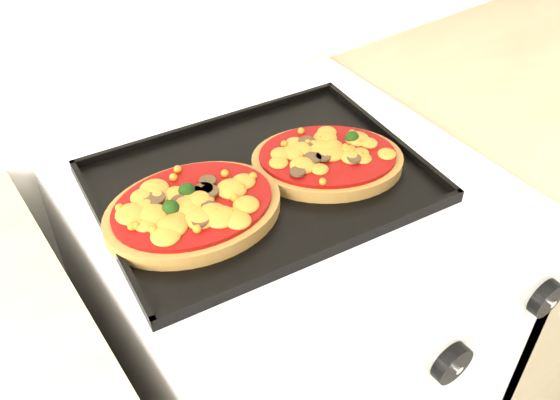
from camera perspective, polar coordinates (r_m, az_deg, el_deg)
stove at (r=1.27m, az=0.85°, el=-14.79°), size 0.60×0.60×0.91m
control_panel at (r=0.82m, az=14.25°, el=-13.41°), size 0.60×0.02×0.09m
knob_center at (r=0.81m, az=15.42°, el=-14.19°), size 0.06×0.02×0.06m
knob_right at (r=0.92m, az=23.10°, el=-8.26°), size 0.06×0.02×0.06m
baking_tray at (r=0.92m, az=-1.77°, el=1.76°), size 0.50×0.39×0.02m
pizza_left at (r=0.86m, az=-7.94°, el=-0.71°), size 0.27×0.22×0.04m
pizza_right at (r=0.94m, az=4.37°, el=3.79°), size 0.28×0.26×0.03m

